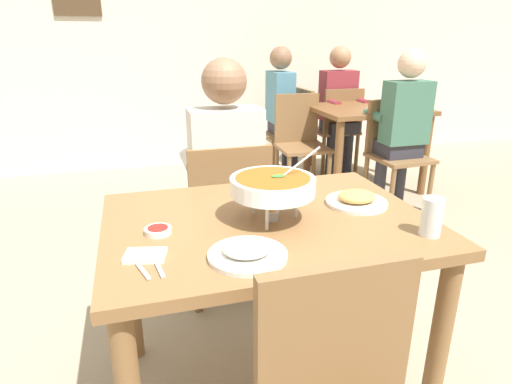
{
  "coord_description": "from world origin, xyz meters",
  "views": [
    {
      "loc": [
        -0.44,
        -1.37,
        1.4
      ],
      "look_at": [
        0.0,
        0.15,
        0.83
      ],
      "focal_mm": 30.19,
      "sensor_mm": 36.0,
      "label": 1
    }
  ],
  "objects_px": {
    "dining_table_main": "(267,249)",
    "chair_bg_right": "(394,147)",
    "drink_glass": "(431,219)",
    "chair_bg_middle": "(338,125)",
    "appetizer_plate": "(357,199)",
    "dining_table_far": "(366,122)",
    "chair_diner_main": "(227,214)",
    "patron_bg_right": "(402,121)",
    "patron_bg_middle": "(339,103)",
    "diner_main": "(225,170)",
    "patron_bg_left": "(284,104)",
    "curry_bowl": "(273,186)",
    "chair_bg_corner": "(300,138)",
    "rice_plate": "(248,251)",
    "chair_bg_left": "(293,128)",
    "sauce_dish": "(158,230)"
  },
  "relations": [
    {
      "from": "patron_bg_left",
      "to": "patron_bg_middle",
      "type": "distance_m",
      "value": 0.59
    },
    {
      "from": "patron_bg_right",
      "to": "chair_bg_corner",
      "type": "bearing_deg",
      "value": 135.78
    },
    {
      "from": "appetizer_plate",
      "to": "patron_bg_left",
      "type": "bearing_deg",
      "value": 76.26
    },
    {
      "from": "diner_main",
      "to": "appetizer_plate",
      "type": "distance_m",
      "value": 0.8
    },
    {
      "from": "chair_bg_middle",
      "to": "diner_main",
      "type": "bearing_deg",
      "value": -129.63
    },
    {
      "from": "curry_bowl",
      "to": "rice_plate",
      "type": "relative_size",
      "value": 1.39
    },
    {
      "from": "chair_bg_left",
      "to": "patron_bg_left",
      "type": "relative_size",
      "value": 0.69
    },
    {
      "from": "dining_table_main",
      "to": "curry_bowl",
      "type": "xyz_separation_m",
      "value": [
        0.01,
        -0.02,
        0.25
      ]
    },
    {
      "from": "diner_main",
      "to": "drink_glass",
      "type": "xyz_separation_m",
      "value": [
        0.48,
        -1.02,
        0.09
      ]
    },
    {
      "from": "appetizer_plate",
      "to": "patron_bg_middle",
      "type": "xyz_separation_m",
      "value": [
        1.26,
        2.7,
        -0.05
      ]
    },
    {
      "from": "sauce_dish",
      "to": "patron_bg_middle",
      "type": "xyz_separation_m",
      "value": [
        2.03,
        2.75,
        -0.05
      ]
    },
    {
      "from": "rice_plate",
      "to": "chair_bg_middle",
      "type": "bearing_deg",
      "value": 59.07
    },
    {
      "from": "patron_bg_middle",
      "to": "chair_bg_middle",
      "type": "bearing_deg",
      "value": 7.34
    },
    {
      "from": "diner_main",
      "to": "patron_bg_left",
      "type": "distance_m",
      "value": 2.31
    },
    {
      "from": "rice_plate",
      "to": "chair_bg_corner",
      "type": "height_order",
      "value": "chair_bg_corner"
    },
    {
      "from": "appetizer_plate",
      "to": "drink_glass",
      "type": "relative_size",
      "value": 1.85
    },
    {
      "from": "chair_bg_corner",
      "to": "rice_plate",
      "type": "bearing_deg",
      "value": -114.84
    },
    {
      "from": "chair_bg_right",
      "to": "drink_glass",
      "type": "bearing_deg",
      "value": -120.85
    },
    {
      "from": "dining_table_far",
      "to": "chair_bg_middle",
      "type": "height_order",
      "value": "chair_bg_middle"
    },
    {
      "from": "chair_bg_middle",
      "to": "patron_bg_right",
      "type": "distance_m",
      "value": 1.08
    },
    {
      "from": "chair_bg_corner",
      "to": "diner_main",
      "type": "bearing_deg",
      "value": -123.71
    },
    {
      "from": "dining_table_far",
      "to": "chair_diner_main",
      "type": "bearing_deg",
      "value": -138.07
    },
    {
      "from": "dining_table_main",
      "to": "rice_plate",
      "type": "xyz_separation_m",
      "value": [
        -0.14,
        -0.26,
        0.15
      ]
    },
    {
      "from": "diner_main",
      "to": "chair_bg_middle",
      "type": "height_order",
      "value": "diner_main"
    },
    {
      "from": "appetizer_plate",
      "to": "chair_bg_right",
      "type": "bearing_deg",
      "value": 52.6
    },
    {
      "from": "patron_bg_left",
      "to": "patron_bg_middle",
      "type": "xyz_separation_m",
      "value": [
        0.59,
        -0.06,
        0.0
      ]
    },
    {
      "from": "chair_bg_right",
      "to": "chair_bg_corner",
      "type": "height_order",
      "value": "same"
    },
    {
      "from": "patron_bg_right",
      "to": "dining_table_far",
      "type": "bearing_deg",
      "value": 91.98
    },
    {
      "from": "diner_main",
      "to": "patron_bg_right",
      "type": "xyz_separation_m",
      "value": [
        1.69,
        0.94,
        0.0
      ]
    },
    {
      "from": "chair_bg_corner",
      "to": "dining_table_main",
      "type": "bearing_deg",
      "value": -114.36
    },
    {
      "from": "drink_glass",
      "to": "patron_bg_left",
      "type": "height_order",
      "value": "patron_bg_left"
    },
    {
      "from": "patron_bg_middle",
      "to": "patron_bg_left",
      "type": "bearing_deg",
      "value": 174.01
    },
    {
      "from": "dining_table_main",
      "to": "chair_bg_right",
      "type": "height_order",
      "value": "chair_bg_right"
    },
    {
      "from": "drink_glass",
      "to": "patron_bg_middle",
      "type": "height_order",
      "value": "patron_bg_middle"
    },
    {
      "from": "drink_glass",
      "to": "chair_bg_middle",
      "type": "bearing_deg",
      "value": 68.72
    },
    {
      "from": "diner_main",
      "to": "patron_bg_left",
      "type": "xyz_separation_m",
      "value": [
        1.05,
        2.05,
        0.0
      ]
    },
    {
      "from": "chair_diner_main",
      "to": "patron_bg_right",
      "type": "relative_size",
      "value": 0.69
    },
    {
      "from": "curry_bowl",
      "to": "chair_bg_right",
      "type": "xyz_separation_m",
      "value": [
        1.68,
        1.77,
        -0.4
      ]
    },
    {
      "from": "sauce_dish",
      "to": "dining_table_far",
      "type": "distance_m",
      "value": 3.04
    },
    {
      "from": "dining_table_main",
      "to": "chair_bg_right",
      "type": "xyz_separation_m",
      "value": [
        1.69,
        1.75,
        -0.14
      ]
    },
    {
      "from": "rice_plate",
      "to": "chair_bg_corner",
      "type": "distance_m",
      "value": 2.85
    },
    {
      "from": "dining_table_main",
      "to": "chair_diner_main",
      "type": "distance_m",
      "value": 0.72
    },
    {
      "from": "dining_table_main",
      "to": "chair_bg_corner",
      "type": "height_order",
      "value": "chair_bg_corner"
    },
    {
      "from": "dining_table_main",
      "to": "dining_table_far",
      "type": "xyz_separation_m",
      "value": [
        1.67,
        2.21,
        -0.02
      ]
    },
    {
      "from": "dining_table_main",
      "to": "chair_bg_left",
      "type": "height_order",
      "value": "chair_bg_left"
    },
    {
      "from": "diner_main",
      "to": "dining_table_far",
      "type": "distance_m",
      "value": 2.23
    },
    {
      "from": "patron_bg_left",
      "to": "drink_glass",
      "type": "bearing_deg",
      "value": -100.62
    },
    {
      "from": "appetizer_plate",
      "to": "dining_table_far",
      "type": "xyz_separation_m",
      "value": [
        1.29,
        2.17,
        -0.16
      ]
    },
    {
      "from": "chair_bg_right",
      "to": "patron_bg_right",
      "type": "xyz_separation_m",
      "value": [
        -0.0,
        -0.08,
        0.24
      ]
    },
    {
      "from": "dining_table_far",
      "to": "chair_bg_middle",
      "type": "relative_size",
      "value": 1.11
    }
  ]
}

